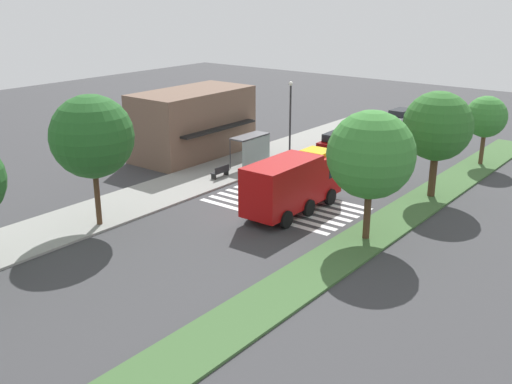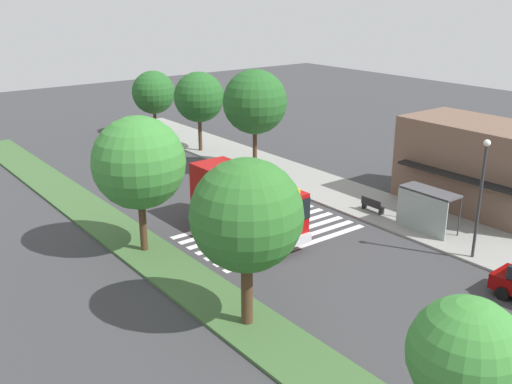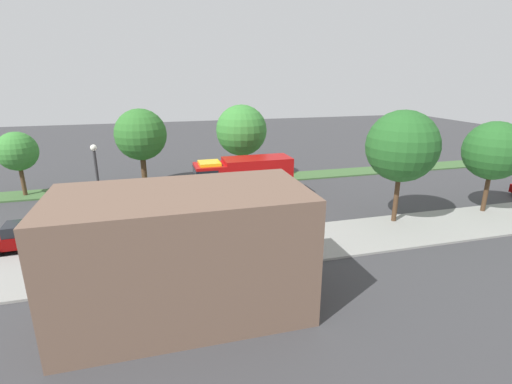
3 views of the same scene
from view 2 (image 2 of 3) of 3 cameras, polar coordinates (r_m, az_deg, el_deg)
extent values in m
plane|color=#38383A|center=(37.18, -1.34, -2.60)|extent=(120.00, 120.00, 0.00)
cube|color=gray|center=(42.27, 7.75, 0.03)|extent=(60.00, 5.18, 0.14)
cube|color=#3D6033|center=(33.75, -11.28, -5.18)|extent=(60.00, 3.00, 0.14)
cube|color=silver|center=(37.16, -1.32, -2.60)|extent=(0.45, 10.25, 0.01)
cube|color=silver|center=(36.49, -0.49, -3.01)|extent=(0.45, 10.25, 0.01)
cube|color=silver|center=(35.83, 0.38, -3.44)|extent=(0.45, 10.25, 0.01)
cube|color=silver|center=(35.18, 1.29, -3.88)|extent=(0.45, 10.25, 0.01)
cube|color=silver|center=(34.54, 2.23, -4.34)|extent=(0.45, 10.25, 0.01)
cube|color=silver|center=(33.91, 3.20, -4.81)|extent=(0.45, 10.25, 0.01)
cube|color=silver|center=(33.30, 4.21, -5.30)|extent=(0.45, 10.25, 0.01)
cube|color=#A50C0C|center=(32.30, 2.06, -2.35)|extent=(2.46, 2.61, 2.75)
cube|color=#A50C0C|center=(35.23, -2.20, -0.22)|extent=(5.71, 2.65, 3.09)
cube|color=black|center=(31.84, 2.50, -1.62)|extent=(1.78, 2.62, 1.21)
cube|color=silver|center=(31.82, 3.57, -4.92)|extent=(0.27, 2.58, 0.50)
cube|color=yellow|center=(31.79, 2.09, 0.16)|extent=(1.72, 1.83, 0.24)
cylinder|color=black|center=(33.77, 3.44, -3.92)|extent=(1.10, 0.31, 1.10)
cylinder|color=black|center=(32.25, 0.00, -5.03)|extent=(1.10, 0.31, 1.10)
cylinder|color=black|center=(37.55, -1.86, -1.49)|extent=(1.10, 0.31, 1.10)
cylinder|color=black|center=(36.18, -5.14, -2.36)|extent=(1.10, 0.31, 1.10)
cylinder|color=black|center=(35.66, 0.58, -2.61)|extent=(1.10, 0.31, 1.10)
cylinder|color=black|center=(34.22, -2.78, -3.59)|extent=(1.10, 0.31, 1.10)
cube|color=#720505|center=(58.65, -11.55, 5.80)|extent=(4.71, 1.97, 0.73)
cube|color=black|center=(58.71, -11.70, 6.46)|extent=(2.66, 1.67, 0.59)
cylinder|color=black|center=(57.85, -10.01, 5.34)|extent=(0.65, 0.25, 0.64)
cylinder|color=black|center=(57.01, -11.56, 5.05)|extent=(0.65, 0.25, 0.64)
cylinder|color=black|center=(60.46, -11.49, 5.84)|extent=(0.65, 0.25, 0.64)
cylinder|color=black|center=(59.66, -12.99, 5.56)|extent=(0.65, 0.25, 0.64)
cylinder|color=black|center=(29.99, 22.78, -9.07)|extent=(0.65, 0.26, 0.64)
cube|color=#4C4C51|center=(35.83, 16.52, 0.07)|extent=(3.50, 1.40, 0.12)
cube|color=#8C9E99|center=(35.72, 15.71, -1.96)|extent=(3.50, 0.08, 2.40)
cylinder|color=#333338|center=(37.66, 14.88, -0.80)|extent=(0.08, 0.08, 2.40)
cylinder|color=#333338|center=(35.85, 19.13, -2.24)|extent=(0.08, 0.08, 2.40)
cube|color=black|center=(38.60, 11.27, -1.27)|extent=(1.60, 0.50, 0.08)
cube|color=black|center=(38.36, 11.08, -0.97)|extent=(1.60, 0.06, 0.45)
cube|color=black|center=(39.12, 10.47, -1.30)|extent=(0.08, 0.45, 0.37)
cube|color=black|center=(38.25, 12.06, -1.88)|extent=(0.08, 0.45, 0.37)
cylinder|color=#2D2D30|center=(32.66, 20.82, -1.04)|extent=(0.16, 0.16, 6.09)
sphere|color=white|center=(31.77, 21.50, 4.44)|extent=(0.36, 0.36, 0.36)
cube|color=brown|center=(40.76, 21.32, 2.25)|extent=(10.68, 5.34, 5.68)
cube|color=black|center=(38.26, 18.87, 1.42)|extent=(8.54, 0.80, 0.16)
cylinder|color=#47301E|center=(59.59, -9.76, 6.87)|extent=(0.30, 0.30, 2.61)
sphere|color=#235B23|center=(59.09, -9.91, 9.50)|extent=(4.19, 4.19, 4.19)
cylinder|color=#47301E|center=(52.47, -5.44, 5.77)|extent=(0.33, 0.33, 3.23)
sphere|color=#235B23|center=(51.84, -5.55, 9.15)|extent=(4.36, 4.36, 4.36)
cylinder|color=#47301E|center=(46.03, -0.11, 4.31)|extent=(0.34, 0.34, 3.76)
sphere|color=#235B23|center=(45.25, -0.11, 8.74)|extent=(4.94, 4.94, 4.94)
cylinder|color=#47301E|center=(32.52, -10.92, -2.87)|extent=(0.40, 0.40, 3.23)
sphere|color=#387F33|center=(31.45, -11.30, 2.80)|extent=(4.96, 4.96, 4.96)
cylinder|color=#47301E|center=(25.12, -0.89, -9.25)|extent=(0.50, 0.50, 3.29)
sphere|color=#2D6B28|center=(23.74, -0.93, -2.25)|extent=(4.69, 4.69, 4.69)
sphere|color=#387F33|center=(17.98, 19.65, -14.60)|extent=(3.33, 3.33, 3.33)
camera|label=1|loc=(56.49, -40.78, 14.76)|focal=42.24mm
camera|label=3|loc=(52.69, 32.05, 12.54)|focal=26.32mm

